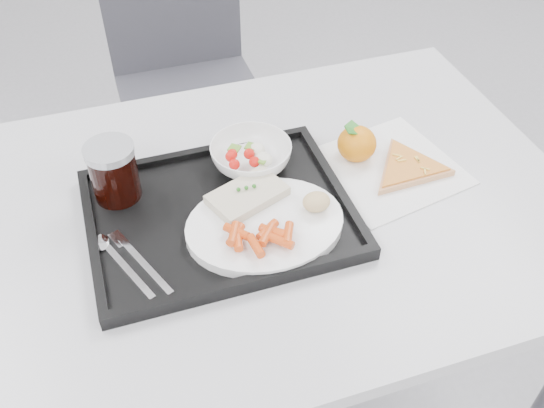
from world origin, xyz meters
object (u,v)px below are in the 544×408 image
at_px(table, 248,231).
at_px(tray, 220,215).
at_px(cola_glass, 113,171).
at_px(salad_bowl, 251,155).
at_px(pizza_slice, 408,168).
at_px(dinner_plate, 265,225).
at_px(tangerine, 357,144).
at_px(chair, 184,62).

relative_size(table, tray, 2.67).
bearing_deg(cola_glass, salad_bowl, 0.96).
xyz_separation_m(tray, pizza_slice, (0.37, 0.01, 0.00)).
bearing_deg(dinner_plate, salad_bowl, 81.06).
height_order(dinner_plate, tangerine, tangerine).
bearing_deg(salad_bowl, table, -111.30).
distance_m(tray, cola_glass, 0.20).
distance_m(cola_glass, pizza_slice, 0.54).
bearing_deg(chair, cola_glass, -108.46).
relative_size(table, salad_bowl, 7.89).
height_order(chair, cola_glass, chair).
bearing_deg(tangerine, pizza_slice, -41.73).
height_order(table, cola_glass, cola_glass).
bearing_deg(table, salad_bowl, 68.70).
relative_size(cola_glass, tangerine, 1.28).
relative_size(tray, dinner_plate, 1.67).
relative_size(dinner_plate, tangerine, 3.20).
distance_m(cola_glass, tangerine, 0.46).
relative_size(cola_glass, pizza_slice, 0.41).
distance_m(tray, dinner_plate, 0.09).
distance_m(table, pizza_slice, 0.33).
xyz_separation_m(dinner_plate, pizza_slice, (0.31, 0.07, -0.01)).
bearing_deg(tray, tangerine, 15.16).
distance_m(tray, salad_bowl, 0.14).
distance_m(dinner_plate, cola_glass, 0.28).
bearing_deg(chair, tray, -96.81).
bearing_deg(chair, dinner_plate, -92.63).
relative_size(chair, dinner_plate, 3.44).
relative_size(tray, salad_bowl, 2.96).
height_order(table, pizza_slice, pizza_slice).
bearing_deg(pizza_slice, tray, -178.42).
relative_size(salad_bowl, tangerine, 1.81).
relative_size(tray, tangerine, 5.34).
xyz_separation_m(table, cola_glass, (-0.21, 0.08, 0.14)).
bearing_deg(tangerine, cola_glass, 177.38).
relative_size(table, dinner_plate, 4.44).
bearing_deg(dinner_plate, cola_glass, 143.80).
relative_size(chair, tray, 2.07).
bearing_deg(cola_glass, chair, 71.54).
distance_m(tray, tangerine, 0.31).
xyz_separation_m(dinner_plate, salad_bowl, (0.03, 0.17, 0.01)).
relative_size(chair, salad_bowl, 6.11).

